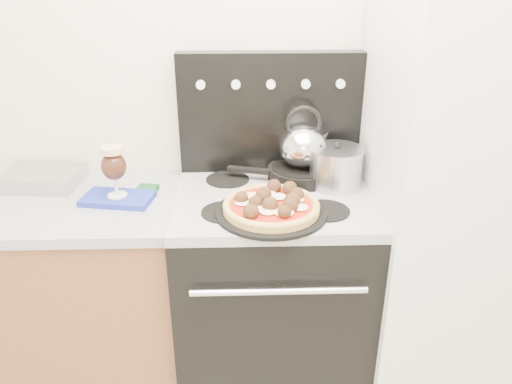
{
  "coord_description": "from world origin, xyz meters",
  "views": [
    {
      "loc": [
        -0.04,
        -0.58,
        1.74
      ],
      "look_at": [
        0.01,
        1.05,
        0.99
      ],
      "focal_mm": 35.0,
      "sensor_mm": 36.0,
      "label": 1
    }
  ],
  "objects_px": {
    "tea_kettle": "(303,142)",
    "oven_mitt": "(118,198)",
    "beer_glass": "(114,171)",
    "skillet": "(302,173)",
    "fridge": "(454,188)",
    "base_cabinet": "(14,299)",
    "stove_body": "(272,296)",
    "pizza": "(271,204)",
    "pizza_pan": "(271,212)",
    "stock_pot": "(336,168)"
  },
  "relations": [
    {
      "from": "tea_kettle",
      "to": "oven_mitt",
      "type": "bearing_deg",
      "value": -171.5
    },
    {
      "from": "beer_glass",
      "to": "skillet",
      "type": "height_order",
      "value": "beer_glass"
    },
    {
      "from": "beer_glass",
      "to": "fridge",
      "type": "bearing_deg",
      "value": -1.2
    },
    {
      "from": "base_cabinet",
      "to": "stove_body",
      "type": "relative_size",
      "value": 1.65
    },
    {
      "from": "base_cabinet",
      "to": "skillet",
      "type": "xyz_separation_m",
      "value": [
        1.23,
        0.13,
        0.52
      ]
    },
    {
      "from": "beer_glass",
      "to": "pizza",
      "type": "height_order",
      "value": "beer_glass"
    },
    {
      "from": "stove_body",
      "to": "pizza_pan",
      "type": "height_order",
      "value": "pizza_pan"
    },
    {
      "from": "beer_glass",
      "to": "pizza_pan",
      "type": "relative_size",
      "value": 0.51
    },
    {
      "from": "fridge",
      "to": "pizza",
      "type": "relative_size",
      "value": 5.5
    },
    {
      "from": "pizza",
      "to": "stock_pot",
      "type": "height_order",
      "value": "stock_pot"
    },
    {
      "from": "oven_mitt",
      "to": "pizza_pan",
      "type": "height_order",
      "value": "pizza_pan"
    },
    {
      "from": "fridge",
      "to": "pizza",
      "type": "height_order",
      "value": "fridge"
    },
    {
      "from": "pizza_pan",
      "to": "skillet",
      "type": "relative_size",
      "value": 1.43
    },
    {
      "from": "fridge",
      "to": "pizza_pan",
      "type": "bearing_deg",
      "value": -169.17
    },
    {
      "from": "tea_kettle",
      "to": "skillet",
      "type": "bearing_deg",
      "value": -3.38
    },
    {
      "from": "skillet",
      "to": "stock_pot",
      "type": "bearing_deg",
      "value": -31.65
    },
    {
      "from": "stove_body",
      "to": "skillet",
      "type": "bearing_deg",
      "value": 50.41
    },
    {
      "from": "stove_body",
      "to": "skillet",
      "type": "height_order",
      "value": "skillet"
    },
    {
      "from": "fridge",
      "to": "beer_glass",
      "type": "bearing_deg",
      "value": 178.8
    },
    {
      "from": "stove_body",
      "to": "pizza_pan",
      "type": "relative_size",
      "value": 2.18
    },
    {
      "from": "stove_body",
      "to": "tea_kettle",
      "type": "xyz_separation_m",
      "value": [
        0.13,
        0.16,
        0.64
      ]
    },
    {
      "from": "oven_mitt",
      "to": "tea_kettle",
      "type": "xyz_separation_m",
      "value": [
        0.73,
        0.15,
        0.17
      ]
    },
    {
      "from": "base_cabinet",
      "to": "stove_body",
      "type": "bearing_deg",
      "value": -1.3
    },
    {
      "from": "tea_kettle",
      "to": "pizza_pan",
      "type": "bearing_deg",
      "value": -118.1
    },
    {
      "from": "pizza_pan",
      "to": "skillet",
      "type": "xyz_separation_m",
      "value": [
        0.15,
        0.32,
        0.02
      ]
    },
    {
      "from": "oven_mitt",
      "to": "skillet",
      "type": "relative_size",
      "value": 0.94
    },
    {
      "from": "skillet",
      "to": "beer_glass",
      "type": "bearing_deg",
      "value": -168.12
    },
    {
      "from": "base_cabinet",
      "to": "pizza_pan",
      "type": "xyz_separation_m",
      "value": [
        1.09,
        -0.19,
        0.5
      ]
    },
    {
      "from": "fridge",
      "to": "base_cabinet",
      "type": "bearing_deg",
      "value": 178.41
    },
    {
      "from": "fridge",
      "to": "skillet",
      "type": "bearing_deg",
      "value": 162.39
    },
    {
      "from": "pizza",
      "to": "skillet",
      "type": "height_order",
      "value": "pizza"
    },
    {
      "from": "oven_mitt",
      "to": "stock_pot",
      "type": "relative_size",
      "value": 1.28
    },
    {
      "from": "pizza_pan",
      "to": "tea_kettle",
      "type": "height_order",
      "value": "tea_kettle"
    },
    {
      "from": "beer_glass",
      "to": "stock_pot",
      "type": "bearing_deg",
      "value": 5.14
    },
    {
      "from": "skillet",
      "to": "stove_body",
      "type": "bearing_deg",
      "value": -129.59
    },
    {
      "from": "base_cabinet",
      "to": "stove_body",
      "type": "height_order",
      "value": "stove_body"
    },
    {
      "from": "fridge",
      "to": "stock_pot",
      "type": "distance_m",
      "value": 0.46
    },
    {
      "from": "fridge",
      "to": "tea_kettle",
      "type": "distance_m",
      "value": 0.61
    },
    {
      "from": "oven_mitt",
      "to": "base_cabinet",
      "type": "bearing_deg",
      "value": 177.41
    },
    {
      "from": "fridge",
      "to": "skillet",
      "type": "distance_m",
      "value": 0.6
    },
    {
      "from": "base_cabinet",
      "to": "oven_mitt",
      "type": "bearing_deg",
      "value": -2.59
    },
    {
      "from": "pizza_pan",
      "to": "stock_pot",
      "type": "relative_size",
      "value": 1.95
    },
    {
      "from": "stove_body",
      "to": "tea_kettle",
      "type": "relative_size",
      "value": 4.04
    },
    {
      "from": "fridge",
      "to": "oven_mitt",
      "type": "height_order",
      "value": "fridge"
    },
    {
      "from": "oven_mitt",
      "to": "fridge",
      "type": "bearing_deg",
      "value": -1.2
    },
    {
      "from": "stove_body",
      "to": "beer_glass",
      "type": "height_order",
      "value": "beer_glass"
    },
    {
      "from": "oven_mitt",
      "to": "skillet",
      "type": "distance_m",
      "value": 0.75
    },
    {
      "from": "fridge",
      "to": "tea_kettle",
      "type": "xyz_separation_m",
      "value": [
        -0.57,
        0.18,
        0.13
      ]
    },
    {
      "from": "tea_kettle",
      "to": "base_cabinet",
      "type": "bearing_deg",
      "value": -177.32
    },
    {
      "from": "tea_kettle",
      "to": "stock_pot",
      "type": "relative_size",
      "value": 1.05
    }
  ]
}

